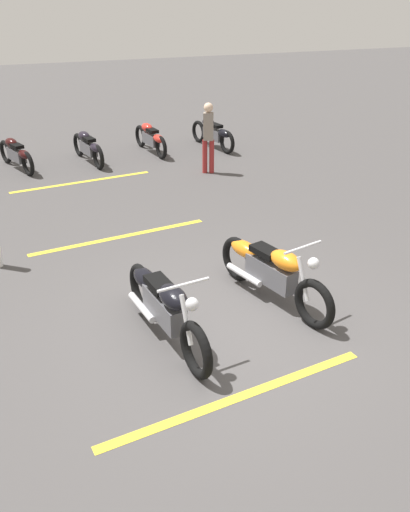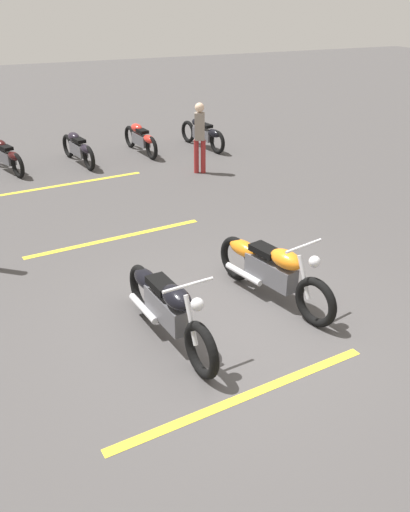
{
  "view_description": "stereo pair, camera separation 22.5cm",
  "coord_description": "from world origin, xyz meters",
  "px_view_note": "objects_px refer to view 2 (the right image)",
  "views": [
    {
      "loc": [
        -5.21,
        2.49,
        3.87
      ],
      "look_at": [
        0.81,
        0.0,
        0.65
      ],
      "focal_mm": 37.53,
      "sensor_mm": 36.0,
      "label": 1
    },
    {
      "loc": [
        -5.12,
        2.7,
        3.87
      ],
      "look_at": [
        0.81,
        0.0,
        0.65
      ],
      "focal_mm": 37.53,
      "sensor_mm": 36.0,
      "label": 2
    }
  ],
  "objects_px": {
    "motorcycle_row_center": "(79,148)",
    "motorcycle_row_right": "(6,156)",
    "motorcycle_bright_foreground": "(270,269)",
    "motorcycle_dark_foreground": "(166,306)",
    "bystander_near_row": "(200,135)",
    "motorcycle_row_far_left": "(203,133)",
    "motorcycle_row_left": "(141,138)"
  },
  "relations": [
    {
      "from": "motorcycle_dark_foreground",
      "to": "motorcycle_row_center",
      "type": "distance_m",
      "value": 7.95
    },
    {
      "from": "motorcycle_row_center",
      "to": "motorcycle_row_far_left",
      "type": "bearing_deg",
      "value": -97.48
    },
    {
      "from": "motorcycle_bright_foreground",
      "to": "bystander_near_row",
      "type": "xyz_separation_m",
      "value": [
        5.72,
        -1.48,
        0.45
      ]
    },
    {
      "from": "motorcycle_bright_foreground",
      "to": "motorcycle_row_center",
      "type": "bearing_deg",
      "value": 174.39
    },
    {
      "from": "motorcycle_row_left",
      "to": "bystander_near_row",
      "type": "xyz_separation_m",
      "value": [
        -2.17,
        -0.73,
        0.51
      ]
    },
    {
      "from": "motorcycle_bright_foreground",
      "to": "motorcycle_row_center",
      "type": "distance_m",
      "value": 7.67
    },
    {
      "from": "motorcycle_dark_foreground",
      "to": "bystander_near_row",
      "type": "bearing_deg",
      "value": 146.57
    },
    {
      "from": "motorcycle_bright_foreground",
      "to": "motorcycle_dark_foreground",
      "type": "height_order",
      "value": "same"
    },
    {
      "from": "motorcycle_row_far_left",
      "to": "motorcycle_row_center",
      "type": "relative_size",
      "value": 1.03
    },
    {
      "from": "motorcycle_row_far_left",
      "to": "motorcycle_row_left",
      "type": "bearing_deg",
      "value": 74.05
    },
    {
      "from": "motorcycle_bright_foreground",
      "to": "motorcycle_row_far_left",
      "type": "relative_size",
      "value": 1.08
    },
    {
      "from": "motorcycle_bright_foreground",
      "to": "motorcycle_row_right",
      "type": "bearing_deg",
      "value": -173.65
    },
    {
      "from": "motorcycle_dark_foreground",
      "to": "motorcycle_row_far_left",
      "type": "height_order",
      "value": "motorcycle_dark_foreground"
    },
    {
      "from": "motorcycle_row_center",
      "to": "motorcycle_row_right",
      "type": "distance_m",
      "value": 1.71
    },
    {
      "from": "motorcycle_dark_foreground",
      "to": "motorcycle_row_far_left",
      "type": "relative_size",
      "value": 1.1
    },
    {
      "from": "motorcycle_row_far_left",
      "to": "motorcycle_row_center",
      "type": "xyz_separation_m",
      "value": [
        -0.1,
        3.44,
        -0.01
      ]
    },
    {
      "from": "motorcycle_dark_foreground",
      "to": "motorcycle_bright_foreground",
      "type": "bearing_deg",
      "value": 94.59
    },
    {
      "from": "motorcycle_bright_foreground",
      "to": "motorcycle_dark_foreground",
      "type": "distance_m",
      "value": 1.67
    },
    {
      "from": "motorcycle_row_center",
      "to": "motorcycle_row_left",
      "type": "bearing_deg",
      "value": -89.88
    },
    {
      "from": "motorcycle_bright_foreground",
      "to": "motorcycle_row_far_left",
      "type": "height_order",
      "value": "motorcycle_bright_foreground"
    },
    {
      "from": "motorcycle_dark_foreground",
      "to": "bystander_near_row",
      "type": "distance_m",
      "value": 6.8
    },
    {
      "from": "motorcycle_dark_foreground",
      "to": "motorcycle_row_right",
      "type": "distance_m",
      "value": 8.07
    },
    {
      "from": "motorcycle_row_center",
      "to": "motorcycle_bright_foreground",
      "type": "bearing_deg",
      "value": 177.99
    },
    {
      "from": "motorcycle_bright_foreground",
      "to": "bystander_near_row",
      "type": "bearing_deg",
      "value": 152.68
    },
    {
      "from": "bystander_near_row",
      "to": "motorcycle_row_center",
      "type": "bearing_deg",
      "value": 76.92
    },
    {
      "from": "motorcycle_row_far_left",
      "to": "bystander_near_row",
      "type": "xyz_separation_m",
      "value": [
        -2.0,
        1.0,
        0.49
      ]
    },
    {
      "from": "motorcycle_row_right",
      "to": "motorcycle_bright_foreground",
      "type": "bearing_deg",
      "value": -178.2
    },
    {
      "from": "motorcycle_row_left",
      "to": "motorcycle_row_far_left",
      "type": "bearing_deg",
      "value": -102.01
    },
    {
      "from": "motorcycle_row_right",
      "to": "bystander_near_row",
      "type": "relative_size",
      "value": 1.14
    },
    {
      "from": "motorcycle_dark_foreground",
      "to": "bystander_near_row",
      "type": "xyz_separation_m",
      "value": [
        6.03,
        -3.12,
        0.45
      ]
    },
    {
      "from": "motorcycle_row_far_left",
      "to": "motorcycle_row_left",
      "type": "height_order",
      "value": "motorcycle_row_far_left"
    },
    {
      "from": "bystander_near_row",
      "to": "motorcycle_dark_foreground",
      "type": "bearing_deg",
      "value": 177.32
    }
  ]
}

